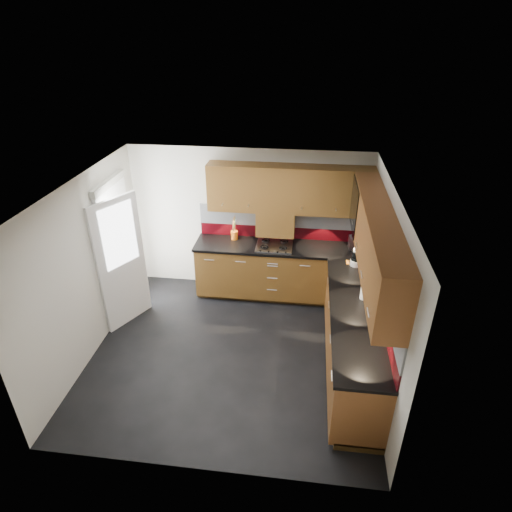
# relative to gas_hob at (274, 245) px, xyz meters

# --- Properties ---
(room) EXTENTS (4.00, 3.80, 2.64)m
(room) POSITION_rel_gas_hob_xyz_m (-0.45, -1.47, 0.54)
(room) COLOR black
(base_cabinets) EXTENTS (2.70, 3.20, 0.95)m
(base_cabinets) POSITION_rel_gas_hob_xyz_m (0.62, -0.75, -0.52)
(base_cabinets) COLOR #5C3614
(base_cabinets) RESTS_ON room
(countertop) EXTENTS (2.72, 3.22, 0.04)m
(countertop) POSITION_rel_gas_hob_xyz_m (0.60, -0.77, -0.03)
(countertop) COLOR black
(countertop) RESTS_ON base_cabinets
(backsplash) EXTENTS (2.70, 3.20, 0.54)m
(backsplash) POSITION_rel_gas_hob_xyz_m (0.83, -0.54, 0.26)
(backsplash) COLOR maroon
(backsplash) RESTS_ON countertop
(upper_cabinets) EXTENTS (2.50, 3.20, 0.72)m
(upper_cabinets) POSITION_rel_gas_hob_xyz_m (0.78, -0.69, 0.88)
(upper_cabinets) COLOR #5C3614
(upper_cabinets) RESTS_ON room
(extractor_hood) EXTENTS (0.60, 0.33, 0.40)m
(extractor_hood) POSITION_rel_gas_hob_xyz_m (-0.00, 0.17, 0.33)
(extractor_hood) COLOR #5C3614
(extractor_hood) RESTS_ON room
(glass_cabinet) EXTENTS (0.32, 0.80, 0.66)m
(glass_cabinet) POSITION_rel_gas_hob_xyz_m (1.26, -0.40, 0.91)
(glass_cabinet) COLOR black
(glass_cabinet) RESTS_ON room
(back_door) EXTENTS (0.42, 1.19, 2.04)m
(back_door) POSITION_rel_gas_hob_xyz_m (-2.23, -0.72, 0.08)
(back_door) COLOR white
(back_door) RESTS_ON room
(gas_hob) EXTENTS (0.57, 0.50, 0.04)m
(gas_hob) POSITION_rel_gas_hob_xyz_m (0.00, 0.00, 0.00)
(gas_hob) COLOR silver
(gas_hob) RESTS_ON countertop
(utensil_pot) EXTENTS (0.11, 0.11, 0.40)m
(utensil_pot) POSITION_rel_gas_hob_xyz_m (-0.67, 0.18, 0.08)
(utensil_pot) COLOR orange
(utensil_pot) RESTS_ON countertop
(toaster) EXTENTS (0.30, 0.20, 0.21)m
(toaster) POSITION_rel_gas_hob_xyz_m (1.30, 0.10, 0.08)
(toaster) COLOR silver
(toaster) RESTS_ON countertop
(food_processor) EXTENTS (0.16, 0.16, 0.27)m
(food_processor) POSITION_rel_gas_hob_xyz_m (1.22, -0.45, 0.11)
(food_processor) COLOR white
(food_processor) RESTS_ON countertop
(paper_towel) EXTENTS (0.12, 0.12, 0.23)m
(paper_towel) POSITION_rel_gas_hob_xyz_m (1.27, -1.30, 0.10)
(paper_towel) COLOR white
(paper_towel) RESTS_ON countertop
(orange_cloth) EXTENTS (0.14, 0.12, 0.01)m
(orange_cloth) POSITION_rel_gas_hob_xyz_m (1.16, -0.39, -0.01)
(orange_cloth) COLOR orange
(orange_cloth) RESTS_ON countertop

